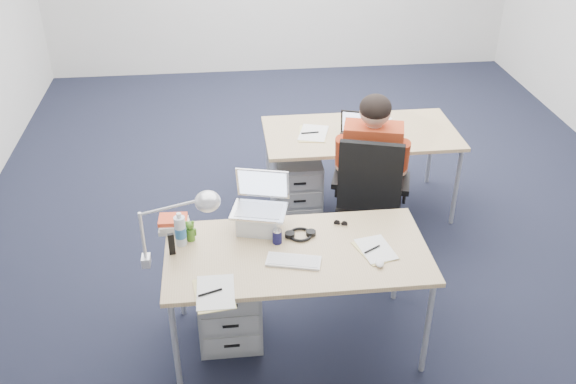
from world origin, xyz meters
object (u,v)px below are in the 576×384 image
Objects in this scene: seated_person at (371,171)px; water_bottle at (180,229)px; silver_laptop at (259,205)px; sunglasses at (341,223)px; desk_near at (297,257)px; book_stack at (174,224)px; computer_mouse at (380,263)px; headphones at (300,234)px; wireless_keyboard at (294,261)px; cordless_phone at (172,244)px; desk_lamp at (168,229)px; dark_laptop at (359,129)px; can_koozie at (277,236)px; far_cup at (388,123)px; bear_figurine at (190,230)px; drawer_pedestal_near at (229,300)px; office_chair at (368,223)px; drawer_pedestal_far at (296,186)px; desk_far at (361,137)px.

seated_person reaches higher than water_bottle.
silver_laptop reaches higher than sunglasses.
book_stack reaches higher than desk_near.
headphones reaches higher than computer_mouse.
water_bottle is (-0.66, 0.26, 0.10)m from wireless_keyboard.
desk_lamp is at bearing -99.05° from cordless_phone.
cordless_phone is 1.96m from dark_laptop.
seated_person reaches higher than computer_mouse.
desk_lamp is at bearing -177.27° from desk_near.
can_koozie is (-0.08, 0.21, 0.04)m from wireless_keyboard.
far_cup is at bearing 57.77° from dark_laptop.
bear_figurine is (-1.34, -0.86, 0.14)m from seated_person.
cordless_phone is 2.34m from far_cup.
wireless_keyboard is at bearing 179.85° from computer_mouse.
silver_laptop is 0.45m from wireless_keyboard.
drawer_pedestal_near is 0.63m from water_bottle.
desk_near is at bearing -16.04° from desk_lamp.
book_stack is at bearing -141.78° from office_chair.
desk_near is at bearing 86.71° from wireless_keyboard.
desk_near is 1.46× the size of office_chair.
cordless_phone is at bearing -117.22° from dark_laptop.
cordless_phone reaches higher than drawer_pedestal_near.
bear_figurine is at bearing 170.35° from computer_mouse.
can_koozie is 0.54m from bear_figurine.
far_cup is at bearing 85.00° from office_chair.
silver_laptop reaches higher than bear_figurine.
office_chair is 0.77m from dark_laptop.
water_bottle is 0.12m from cordless_phone.
desk_lamp is 2.03m from dark_laptop.
drawer_pedestal_far is 1.82m from computer_mouse.
book_stack reaches higher than drawer_pedestal_far.
book_stack is 2.18× the size of far_cup.
seated_person is at bearing 72.33° from wireless_keyboard.
seated_person is at bearing 25.36° from cordless_phone.
drawer_pedestal_far is 1.53× the size of silver_laptop.
desk_far reaches higher than drawer_pedestal_near.
wireless_keyboard is 3.53× the size of sunglasses.
drawer_pedestal_far is 0.77m from dark_laptop.
desk_far is 1.96m from book_stack.
book_stack is at bearing 163.88° from wireless_keyboard.
wireless_keyboard is at bearing -24.50° from desk_lamp.
cordless_phone is at bearing -175.99° from can_koozie.
wireless_keyboard is (0.17, -0.38, -0.17)m from silver_laptop.
seated_person is 13.95× the size of can_koozie.
headphones is (0.07, 0.26, 0.01)m from wireless_keyboard.
seated_person reaches higher than headphones.
headphones reaches higher than desk_near.
bear_figurine is 0.17m from cordless_phone.
seated_person reaches higher than book_stack.
can_koozie is at bearing -118.10° from office_chair.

